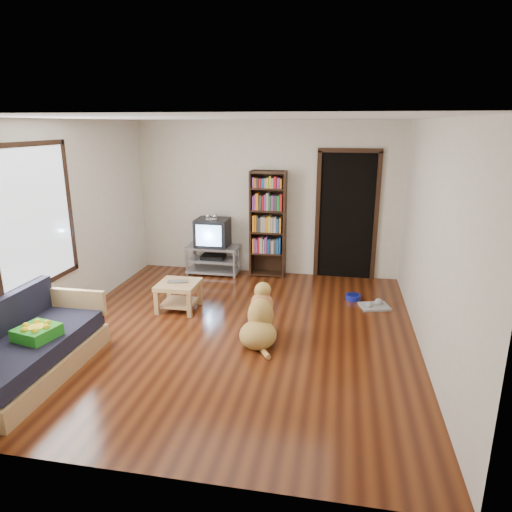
% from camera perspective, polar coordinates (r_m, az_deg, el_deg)
% --- Properties ---
extents(ground, '(5.00, 5.00, 0.00)m').
position_cam_1_polar(ground, '(5.85, -2.76, -9.50)').
color(ground, '#5B270F').
rests_on(ground, ground).
extents(ceiling, '(5.00, 5.00, 0.00)m').
position_cam_1_polar(ceiling, '(5.28, -3.16, 16.86)').
color(ceiling, white).
rests_on(ceiling, ground).
extents(wall_back, '(4.50, 0.00, 4.50)m').
position_cam_1_polar(wall_back, '(7.83, 1.35, 7.09)').
color(wall_back, beige).
rests_on(wall_back, ground).
extents(wall_front, '(4.50, 0.00, 4.50)m').
position_cam_1_polar(wall_front, '(3.16, -13.65, -7.31)').
color(wall_front, beige).
rests_on(wall_front, ground).
extents(wall_left, '(0.00, 5.00, 5.00)m').
position_cam_1_polar(wall_left, '(6.33, -23.22, 3.61)').
color(wall_left, beige).
rests_on(wall_left, ground).
extents(wall_right, '(0.00, 5.00, 5.00)m').
position_cam_1_polar(wall_right, '(5.37, 21.11, 1.78)').
color(wall_right, beige).
rests_on(wall_right, ground).
extents(green_cushion, '(0.44, 0.44, 0.12)m').
position_cam_1_polar(green_cushion, '(5.24, -25.70, -8.60)').
color(green_cushion, green).
rests_on(green_cushion, sofa).
extents(laptop, '(0.32, 0.25, 0.02)m').
position_cam_1_polar(laptop, '(6.45, -9.82, -3.29)').
color(laptop, silver).
rests_on(laptop, coffee_table).
extents(dog_bowl, '(0.22, 0.22, 0.08)m').
position_cam_1_polar(dog_bowl, '(7.01, 12.03, -5.06)').
color(dog_bowl, '#151F95').
rests_on(dog_bowl, ground).
extents(grey_rag, '(0.47, 0.42, 0.03)m').
position_cam_1_polar(grey_rag, '(6.80, 14.59, -6.13)').
color(grey_rag, '#9A9A9A').
rests_on(grey_rag, ground).
extents(window, '(0.03, 1.46, 1.70)m').
position_cam_1_polar(window, '(5.88, -25.95, 4.41)').
color(window, white).
rests_on(window, wall_left).
extents(doorway, '(1.03, 0.05, 2.19)m').
position_cam_1_polar(doorway, '(7.74, 11.27, 5.32)').
color(doorway, black).
rests_on(doorway, wall_back).
extents(tv_stand, '(0.90, 0.45, 0.50)m').
position_cam_1_polar(tv_stand, '(8.01, -5.36, -0.32)').
color(tv_stand, '#99999E').
rests_on(tv_stand, ground).
extents(crt_tv, '(0.55, 0.52, 0.58)m').
position_cam_1_polar(crt_tv, '(7.91, -5.40, 3.01)').
color(crt_tv, black).
rests_on(crt_tv, tv_stand).
extents(bookshelf, '(0.60, 0.30, 1.80)m').
position_cam_1_polar(bookshelf, '(7.72, 1.51, 4.71)').
color(bookshelf, black).
rests_on(bookshelf, ground).
extents(sofa, '(0.80, 1.80, 0.80)m').
position_cam_1_polar(sofa, '(5.38, -26.69, -10.68)').
color(sofa, tan).
rests_on(sofa, ground).
extents(coffee_table, '(0.55, 0.55, 0.40)m').
position_cam_1_polar(coffee_table, '(6.52, -9.67, -4.29)').
color(coffee_table, tan).
rests_on(coffee_table, ground).
extents(dog, '(0.45, 0.86, 0.71)m').
position_cam_1_polar(dog, '(5.53, 0.50, -8.12)').
color(dog, tan).
rests_on(dog, ground).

